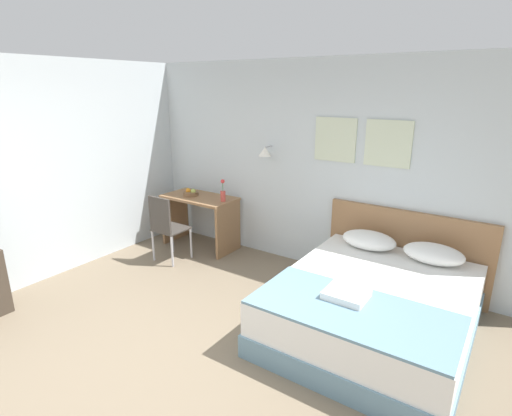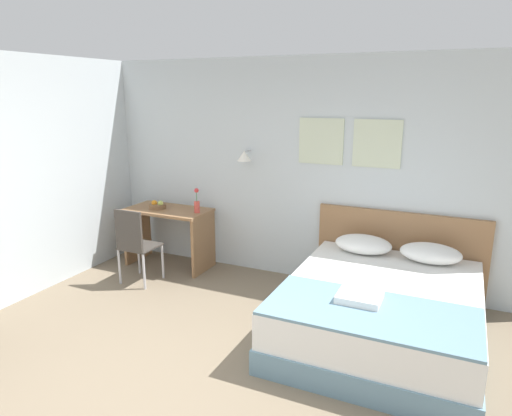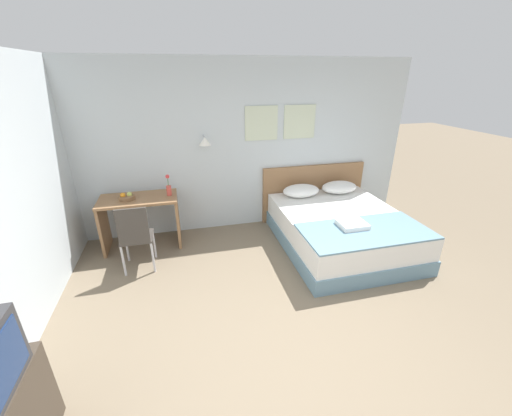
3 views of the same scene
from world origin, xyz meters
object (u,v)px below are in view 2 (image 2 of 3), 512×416
(pillow_left, at_px, (363,244))
(desk_chair, at_px, (134,241))
(folded_towel_near_foot, at_px, (359,297))
(fruit_bowl, at_px, (157,206))
(headboard, at_px, (399,254))
(throw_blanket, at_px, (370,312))
(desk, at_px, (169,227))
(flower_vase, at_px, (197,204))
(pillow_right, at_px, (431,253))
(bed, at_px, (380,312))

(pillow_left, distance_m, desk_chair, 2.63)
(folded_towel_near_foot, distance_m, fruit_bowl, 3.13)
(pillow_left, bearing_deg, headboard, 38.67)
(throw_blanket, xyz_separation_m, desk_chair, (-2.88, 0.66, -0.01))
(pillow_left, xyz_separation_m, desk, (-2.53, -0.04, -0.11))
(headboard, height_order, folded_towel_near_foot, headboard)
(headboard, height_order, desk, headboard)
(pillow_left, height_order, fruit_bowl, fruit_bowl)
(headboard, relative_size, flower_vase, 5.86)
(pillow_right, height_order, desk_chair, desk_chair)
(throw_blanket, distance_m, flower_vase, 2.80)
(fruit_bowl, bearing_deg, bed, -13.38)
(bed, relative_size, flower_vase, 6.59)
(pillow_left, height_order, pillow_right, same)
(folded_towel_near_foot, height_order, flower_vase, flower_vase)
(folded_towel_near_foot, relative_size, flower_vase, 1.14)
(throw_blanket, bearing_deg, flower_vase, 151.01)
(desk, bearing_deg, throw_blanket, -25.08)
(fruit_bowl, bearing_deg, headboard, 6.54)
(folded_towel_near_foot, distance_m, desk_chair, 2.81)
(pillow_left, distance_m, folded_towel_near_foot, 1.26)
(folded_towel_near_foot, bearing_deg, throw_blanket, -51.83)
(folded_towel_near_foot, xyz_separation_m, fruit_bowl, (-2.90, 1.17, 0.22))
(headboard, bearing_deg, desk, -173.68)
(pillow_right, xyz_separation_m, fruit_bowl, (-3.36, -0.07, 0.17))
(pillow_left, height_order, flower_vase, flower_vase)
(desk, height_order, desk_chair, desk_chair)
(pillow_right, bearing_deg, headboard, 141.33)
(pillow_right, bearing_deg, desk, -179.24)
(bed, bearing_deg, flower_vase, 162.93)
(desk_chair, distance_m, fruit_bowl, 0.72)
(flower_vase, bearing_deg, folded_towel_near_foot, -27.42)
(desk_chair, xyz_separation_m, flower_vase, (0.45, 0.69, 0.35))
(pillow_left, bearing_deg, desk_chair, -163.98)
(bed, height_order, pillow_left, pillow_left)
(bed, xyz_separation_m, desk, (-2.87, 0.74, 0.26))
(bed, relative_size, desk, 1.90)
(pillow_right, bearing_deg, throw_blanket, -103.96)
(pillow_left, distance_m, throw_blanket, 1.43)
(pillow_right, distance_m, flower_vase, 2.78)
(pillow_right, relative_size, flower_vase, 1.95)
(throw_blanket, xyz_separation_m, folded_towel_near_foot, (-0.11, 0.14, 0.04))
(flower_vase, bearing_deg, bed, -17.07)
(throw_blanket, distance_m, desk, 3.17)
(pillow_right, height_order, desk, desk)
(pillow_left, bearing_deg, folded_towel_near_foot, -79.46)
(headboard, bearing_deg, bed, -90.00)
(bed, bearing_deg, desk, 165.47)
(folded_towel_near_foot, bearing_deg, desk, 156.50)
(desk, xyz_separation_m, flower_vase, (0.44, 0.00, 0.36))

